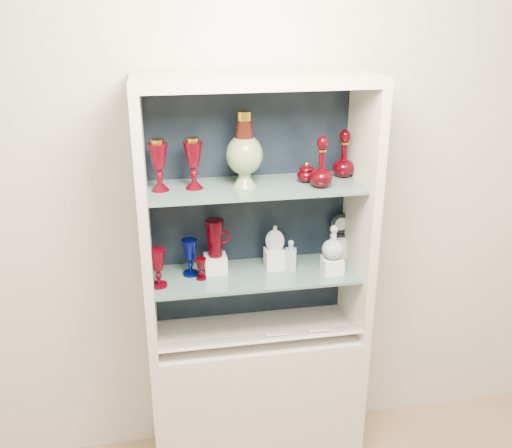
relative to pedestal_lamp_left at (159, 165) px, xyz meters
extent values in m
cube|color=beige|center=(0.41, 0.19, -0.18)|extent=(3.50, 0.02, 2.80)
cube|color=beige|center=(0.41, -0.03, -1.20)|extent=(1.00, 0.40, 0.75)
cube|color=black|center=(0.41, 0.16, -0.25)|extent=(0.98, 0.02, 1.15)
cube|color=beige|center=(-0.07, -0.03, -0.25)|extent=(0.04, 0.40, 1.15)
cube|color=beige|center=(0.89, -0.03, -0.25)|extent=(0.04, 0.40, 1.15)
cube|color=beige|center=(0.41, -0.03, 0.34)|extent=(1.00, 0.40, 0.04)
cube|color=slate|center=(0.41, -0.01, -0.54)|extent=(0.92, 0.34, 0.01)
cube|color=slate|center=(0.41, -0.01, -0.12)|extent=(0.92, 0.34, 0.01)
cube|color=beige|center=(0.41, -0.14, -0.80)|extent=(0.92, 0.17, 0.09)
cube|color=white|center=(0.48, -0.14, -0.78)|extent=(0.10, 0.06, 0.03)
cube|color=white|center=(0.68, -0.14, -0.78)|extent=(0.10, 0.06, 0.03)
cube|color=silver|center=(0.23, 0.04, -0.49)|extent=(0.10, 0.10, 0.08)
cube|color=silver|center=(0.50, 0.03, -0.48)|extent=(0.09, 0.09, 0.09)
cube|color=silver|center=(0.75, -0.06, -0.49)|extent=(0.09, 0.09, 0.07)
cube|color=silver|center=(0.85, 0.11, -0.48)|extent=(0.08, 0.08, 0.10)
camera|label=1|loc=(-0.01, -2.33, 0.64)|focal=40.00mm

